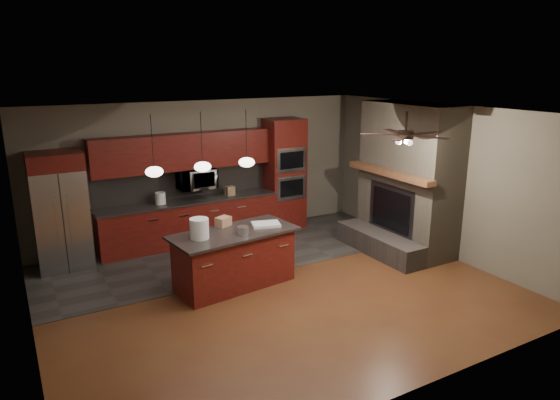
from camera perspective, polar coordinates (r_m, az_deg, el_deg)
ground at (r=8.12m, az=-0.43°, el=-10.11°), size 7.00×7.00×0.00m
ceiling at (r=7.37m, az=-0.48°, el=9.97°), size 7.00×6.00×0.02m
back_wall at (r=10.28m, az=-8.61°, el=3.40°), size 7.00×0.02×2.80m
right_wall at (r=9.77m, az=17.82°, el=2.21°), size 0.02×6.00×2.80m
left_wall at (r=6.75m, az=-27.51°, el=-4.47°), size 0.02×6.00×2.80m
slate_tile_patch at (r=9.61m, az=-5.68°, el=-6.04°), size 7.00×2.40×0.01m
fireplace_column at (r=9.74m, az=14.20°, el=1.82°), size 1.30×2.10×2.80m
back_cabinetry at (r=10.01m, az=-10.50°, el=0.01°), size 3.59×0.64×2.20m
oven_tower at (r=10.77m, az=0.51°, el=2.97°), size 0.80×0.63×2.38m
microwave at (r=9.98m, az=-9.54°, el=2.42°), size 0.73×0.41×0.50m
refrigerator at (r=9.39m, az=-23.83°, el=-1.19°), size 0.88×0.75×2.06m
kitchen_island at (r=8.09m, az=-5.23°, el=-6.68°), size 2.10×1.15×0.92m
white_bucket at (r=7.66m, az=-9.21°, el=-3.24°), size 0.38×0.38×0.31m
paint_can at (r=7.81m, az=-4.27°, el=-3.46°), size 0.24×0.24×0.12m
paint_tray at (r=8.19m, az=-1.62°, el=-2.80°), size 0.52×0.43×0.04m
cardboard_box at (r=8.21m, az=-6.50°, el=-2.45°), size 0.29×0.26×0.15m
counter_bucket at (r=9.78m, az=-13.51°, el=0.20°), size 0.22×0.22×0.22m
counter_box at (r=10.20m, az=-5.71°, el=1.06°), size 0.17×0.14×0.18m
pendant_left at (r=7.53m, az=-14.18°, el=3.18°), size 0.26×0.26×0.92m
pendant_center at (r=7.75m, az=-8.84°, el=3.80°), size 0.26×0.26×0.92m
pendant_right at (r=8.04m, az=-3.83°, el=4.36°), size 0.26×0.26×0.92m
ceiling_fan at (r=7.83m, az=14.16°, el=7.30°), size 1.27×1.33×0.41m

